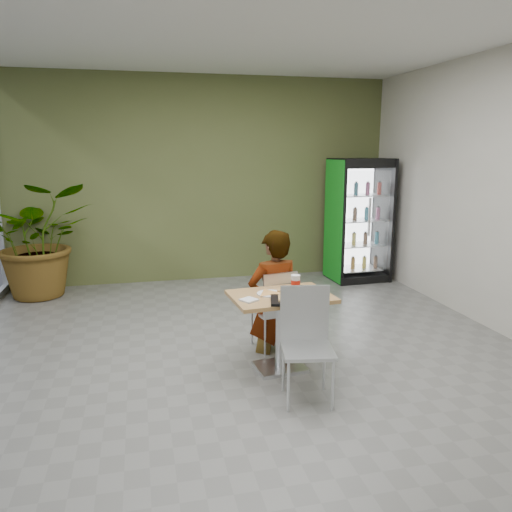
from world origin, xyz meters
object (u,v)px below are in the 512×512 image
at_px(dining_table, 281,316).
at_px(soda_cup, 296,284).
at_px(seated_woman, 274,305).
at_px(beverage_fridge, 359,220).
at_px(potted_plant, 39,240).
at_px(chair_near, 306,334).
at_px(cafeteria_tray, 294,300).
at_px(chair_far, 276,305).

height_order(dining_table, soda_cup, soda_cup).
distance_m(dining_table, seated_woman, 0.49).
bearing_deg(seated_woman, beverage_fridge, -141.32).
relative_size(dining_table, soda_cup, 6.08).
height_order(dining_table, potted_plant, potted_plant).
distance_m(chair_near, seated_woman, 1.03).
bearing_deg(seated_woman, soda_cup, 92.63).
xyz_separation_m(cafeteria_tray, potted_plant, (-2.72, 3.40, 0.06)).
bearing_deg(beverage_fridge, chair_near, -123.05).
bearing_deg(cafeteria_tray, chair_far, 87.96).
bearing_deg(beverage_fridge, seated_woman, -132.37).
bearing_deg(potted_plant, chair_far, -44.67).
xyz_separation_m(beverage_fridge, potted_plant, (-4.81, 0.18, -0.15)).
height_order(beverage_fridge, potted_plant, beverage_fridge).
bearing_deg(chair_far, potted_plant, -56.21).
bearing_deg(potted_plant, seated_woman, -44.44).
bearing_deg(beverage_fridge, soda_cup, -126.78).
bearing_deg(dining_table, seated_woman, 82.61).
bearing_deg(beverage_fridge, chair_far, -131.69).
relative_size(dining_table, beverage_fridge, 0.51).
relative_size(chair_near, soda_cup, 5.90).
height_order(chair_near, potted_plant, potted_plant).
bearing_deg(cafeteria_tray, seated_woman, 89.51).
bearing_deg(chair_near, beverage_fridge, 69.30).
relative_size(chair_far, seated_woman, 0.54).
xyz_separation_m(chair_near, beverage_fridge, (2.08, 3.53, 0.41)).
relative_size(dining_table, chair_near, 1.03).
bearing_deg(dining_table, chair_far, 79.71).
bearing_deg(seated_woman, cafeteria_tray, 77.97).
distance_m(cafeteria_tray, beverage_fridge, 3.85).
distance_m(chair_far, cafeteria_tray, 0.73).
distance_m(chair_near, potted_plant, 4.62).
bearing_deg(chair_near, soda_cup, 90.75).
xyz_separation_m(chair_far, beverage_fridge, (2.06, 2.54, 0.46)).
bearing_deg(seated_woman, potted_plant, -55.98).
bearing_deg(chair_far, beverage_fridge, -140.64).
height_order(seated_woman, potted_plant, potted_plant).
bearing_deg(potted_plant, cafeteria_tray, -51.30).
bearing_deg(seated_woman, dining_table, 71.07).
distance_m(chair_far, beverage_fridge, 3.31).
height_order(dining_table, cafeteria_tray, cafeteria_tray).
xyz_separation_m(dining_table, chair_far, (0.08, 0.45, -0.03)).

